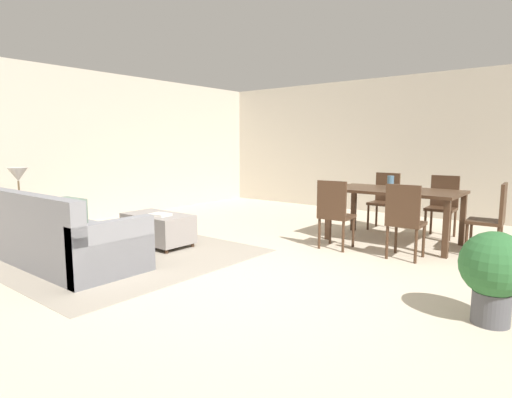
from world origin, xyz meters
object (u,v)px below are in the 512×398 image
at_px(table_lamp, 18,176).
at_px(potted_plant, 494,270).
at_px(dining_chair_near_left, 334,211).
at_px(book_on_ottoman, 160,215).
at_px(couch, 63,240).
at_px(side_table, 21,214).
at_px(vase_centerpiece, 391,182).
at_px(dining_chair_head_east, 493,215).
at_px(dining_chair_near_right, 404,217).
at_px(dining_chair_far_left, 385,197).
at_px(dining_chair_far_right, 443,202).
at_px(ottoman_table, 158,228).
at_px(dining_table, 394,195).

bearing_deg(table_lamp, potted_plant, 12.22).
xyz_separation_m(dining_chair_near_left, book_on_ottoman, (-1.86, -1.39, -0.07)).
height_order(couch, table_lamp, table_lamp).
xyz_separation_m(side_table, vase_centerpiece, (3.82, 3.42, 0.42)).
height_order(couch, dining_chair_head_east, dining_chair_head_east).
distance_m(dining_chair_near_right, potted_plant, 1.83).
relative_size(couch, dining_chair_head_east, 2.22).
bearing_deg(book_on_ottoman, dining_chair_far_left, 59.42).
height_order(couch, dining_chair_far_right, dining_chair_far_right).
xyz_separation_m(ottoman_table, dining_chair_head_east, (3.70, 2.22, 0.27)).
bearing_deg(dining_chair_head_east, book_on_ottoman, -147.32).
height_order(dining_chair_near_right, vase_centerpiece, vase_centerpiece).
distance_m(dining_chair_far_right, vase_centerpiece, 1.01).
bearing_deg(dining_chair_head_east, table_lamp, -146.38).
relative_size(vase_centerpiece, book_on_ottoman, 0.71).
relative_size(dining_chair_far_left, vase_centerpiece, 4.97).
distance_m(couch, book_on_ottoman, 1.24).
bearing_deg(potted_plant, vase_centerpiece, 127.09).
xyz_separation_m(couch, vase_centerpiece, (2.50, 3.51, 0.57)).
bearing_deg(dining_chair_near_left, side_table, -143.69).
distance_m(couch, dining_table, 4.35).
bearing_deg(book_on_ottoman, side_table, -144.33).
bearing_deg(couch, dining_chair_head_east, 42.53).
bearing_deg(dining_chair_near_left, dining_chair_far_left, 90.19).
height_order(ottoman_table, dining_chair_far_left, dining_chair_far_left).
bearing_deg(side_table, book_on_ottoman, 35.67).
relative_size(dining_table, dining_chair_head_east, 1.89).
distance_m(dining_chair_near_left, dining_chair_far_left, 1.74).
relative_size(dining_chair_far_left, book_on_ottoman, 3.54).
distance_m(dining_chair_far_right, dining_chair_head_east, 1.15).
distance_m(ottoman_table, vase_centerpiece, 3.33).
height_order(table_lamp, dining_chair_near_left, table_lamp).
bearing_deg(side_table, dining_table, 41.11).
xyz_separation_m(vase_centerpiece, book_on_ottoman, (-2.25, -2.30, -0.40)).
distance_m(side_table, book_on_ottoman, 1.93).
bearing_deg(dining_chair_head_east, dining_chair_far_right, 134.58).
relative_size(dining_chair_head_east, potted_plant, 1.26).
bearing_deg(couch, vase_centerpiece, 54.54).
xyz_separation_m(couch, book_on_ottoman, (0.25, 1.21, 0.16)).
distance_m(side_table, dining_table, 5.17).
distance_m(dining_table, dining_chair_near_right, 0.93).
height_order(dining_chair_near_left, dining_chair_near_right, same).
bearing_deg(dining_chair_near_right, dining_chair_near_left, -175.42).
distance_m(side_table, potted_plant, 5.64).
height_order(dining_chair_near_left, book_on_ottoman, dining_chair_near_left).
distance_m(dining_chair_near_right, book_on_ottoman, 3.12).
height_order(table_lamp, dining_chair_far_left, table_lamp).
distance_m(dining_chair_far_right, potted_plant, 3.26).
distance_m(dining_table, dining_chair_near_left, 1.01).
height_order(dining_chair_near_right, potted_plant, dining_chair_near_right).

